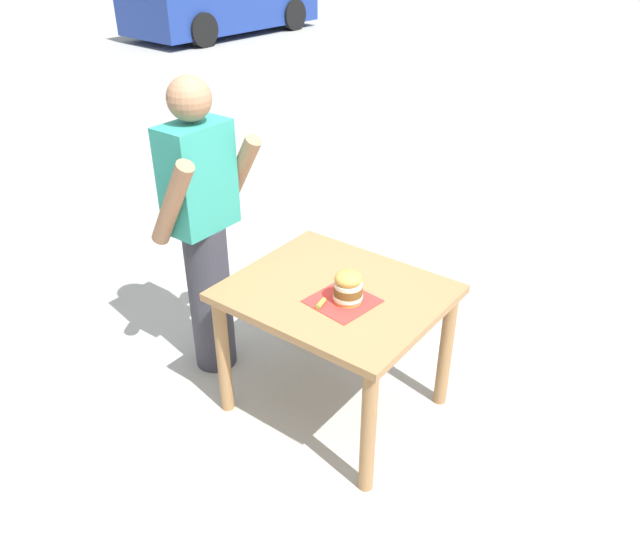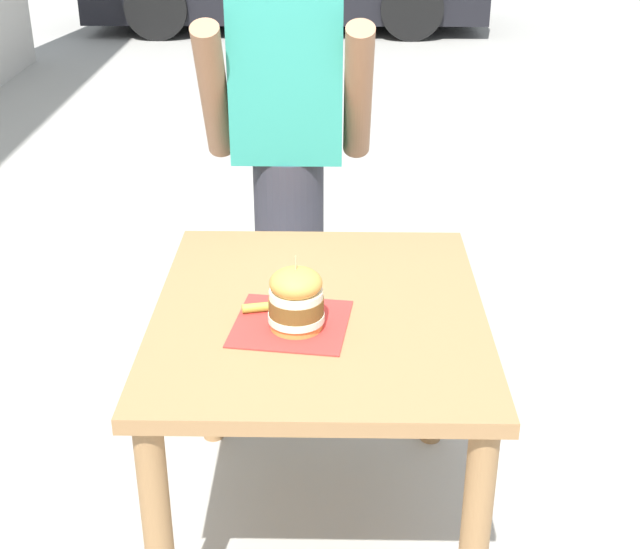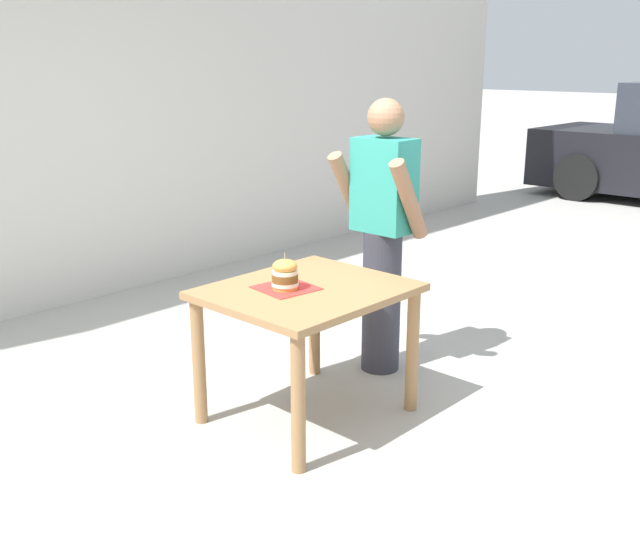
{
  "view_description": "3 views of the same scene",
  "coord_description": "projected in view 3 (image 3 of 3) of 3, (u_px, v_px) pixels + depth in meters",
  "views": [
    {
      "loc": [
        -2.13,
        -1.5,
        2.37
      ],
      "look_at": [
        0.0,
        0.1,
        0.79
      ],
      "focal_mm": 35.0,
      "sensor_mm": 36.0,
      "label": 1
    },
    {
      "loc": [
        0.04,
        -2.06,
        1.85
      ],
      "look_at": [
        0.0,
        0.1,
        0.79
      ],
      "focal_mm": 50.0,
      "sensor_mm": 36.0,
      "label": 2
    },
    {
      "loc": [
        2.63,
        -2.72,
        1.91
      ],
      "look_at": [
        0.0,
        0.1,
        0.79
      ],
      "focal_mm": 42.0,
      "sensor_mm": 36.0,
      "label": 3
    }
  ],
  "objects": [
    {
      "name": "sandwich",
      "position": [
        285.0,
        274.0,
        3.89
      ],
      "size": [
        0.14,
        0.14,
        0.2
      ],
      "color": "gold",
      "rests_on": "serving_paper"
    },
    {
      "name": "patio_table",
      "position": [
        307.0,
        310.0,
        3.99
      ],
      "size": [
        0.87,
        1.02,
        0.74
      ],
      "color": "#9E7247",
      "rests_on": "ground"
    },
    {
      "name": "serving_paper",
      "position": [
        286.0,
        288.0,
        3.94
      ],
      "size": [
        0.32,
        0.32,
        0.0
      ],
      "primitive_type": "cube",
      "rotation": [
        0.0,
        0.0,
        -0.13
      ],
      "color": "red",
      "rests_on": "patio_table"
    },
    {
      "name": "ground_plane",
      "position": [
        308.0,
        415.0,
        4.16
      ],
      "size": [
        80.0,
        80.0,
        0.0
      ],
      "primitive_type": "plane",
      "color": "#ADAAA3"
    },
    {
      "name": "pickle_spear",
      "position": [
        281.0,
        280.0,
        4.04
      ],
      "size": [
        0.07,
        0.04,
        0.02
      ],
      "primitive_type": "cylinder",
      "rotation": [
        0.0,
        1.57,
        0.22
      ],
      "color": "#8EA83D",
      "rests_on": "serving_paper"
    },
    {
      "name": "diner_across_table",
      "position": [
        383.0,
        233.0,
        4.55
      ],
      "size": [
        0.55,
        0.35,
        1.69
      ],
      "color": "#33333D",
      "rests_on": "ground"
    }
  ]
}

